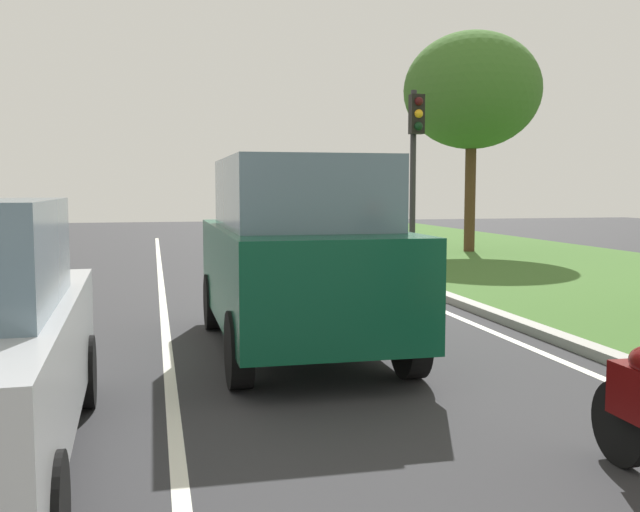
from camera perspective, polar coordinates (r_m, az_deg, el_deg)
ground_plane at (r=12.93m, az=-9.15°, el=-3.33°), size 60.00×60.00×0.00m
lane_line_center at (r=12.90m, az=-12.26°, el=-3.39°), size 0.12×32.00×0.01m
lane_line_right_edge at (r=13.64m, az=6.13°, el=-2.82°), size 0.12×32.00×0.01m
grass_verge_right at (r=15.92m, az=23.05°, el=-1.95°), size 9.00×48.00×0.06m
curb_right at (r=13.80m, az=8.09°, el=-2.51°), size 0.24×48.00×0.12m
car_suv_ahead at (r=8.56m, az=-1.78°, el=0.20°), size 1.97×4.50×2.28m
traffic_light_near_right at (r=17.15m, az=7.48°, el=8.57°), size 0.32×0.50×4.20m
tree_roadside_far at (r=22.22m, az=11.86°, el=12.56°), size 4.00×4.00×6.49m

